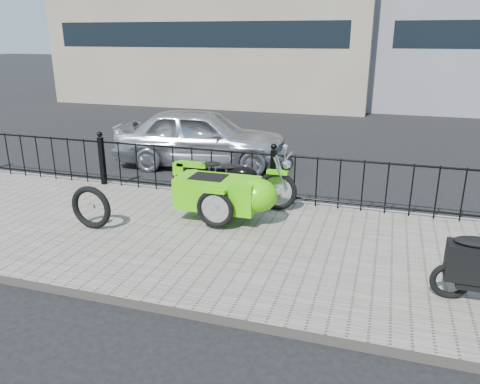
% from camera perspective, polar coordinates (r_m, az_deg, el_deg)
% --- Properties ---
extents(ground, '(120.00, 120.00, 0.00)m').
position_cam_1_polar(ground, '(7.36, 1.52, -5.32)').
color(ground, black).
rests_on(ground, ground).
extents(sidewalk, '(30.00, 3.80, 0.12)m').
position_cam_1_polar(sidewalk, '(6.90, 0.36, -6.47)').
color(sidewalk, '#6E675D').
rests_on(sidewalk, ground).
extents(curb, '(30.00, 0.10, 0.12)m').
position_cam_1_polar(curb, '(8.63, 4.18, -1.25)').
color(curb, gray).
rests_on(curb, ground).
extents(iron_fence, '(14.11, 0.11, 1.08)m').
position_cam_1_polar(iron_fence, '(8.34, 4.04, 1.85)').
color(iron_fence, black).
rests_on(iron_fence, sidewalk).
extents(motorcycle_sidecar, '(2.28, 1.48, 0.98)m').
position_cam_1_polar(motorcycle_sidecar, '(7.54, -1.12, 0.13)').
color(motorcycle_sidecar, black).
rests_on(motorcycle_sidecar, sidewalk).
extents(spare_tire, '(0.69, 0.12, 0.69)m').
position_cam_1_polar(spare_tire, '(7.55, -17.70, -1.80)').
color(spare_tire, black).
rests_on(spare_tire, sidewalk).
extents(sedan_car, '(4.26, 2.25, 1.38)m').
position_cam_1_polar(sedan_car, '(11.15, -4.70, 6.67)').
color(sedan_car, silver).
rests_on(sedan_car, ground).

